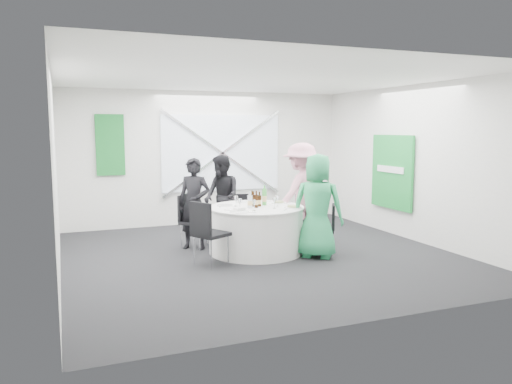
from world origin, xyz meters
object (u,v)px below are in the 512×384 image
object	(u,v)px
chair_back_right	(300,215)
chair_front_left	(207,229)
person_woman_pink	(301,193)
clear_water_bottle	(250,202)
green_water_bottle	(264,197)
chair_back	(241,213)
chair_back_left	(190,217)
person_man_back	(222,197)
person_woman_green	(317,206)
chair_front_right	(327,226)
person_man_back_left	(194,204)
banquet_table	(256,230)

from	to	relation	value
chair_back_right	chair_front_left	xyz separation A→B (m)	(-2.02, -1.02, 0.09)
person_woman_pink	clear_water_bottle	bearing A→B (deg)	1.68
chair_back_right	person_woman_pink	size ratio (longest dim) A/B	0.47
green_water_bottle	chair_front_left	bearing A→B (deg)	-151.44
chair_back	chair_back_left	bearing A→B (deg)	-155.84
chair_back_right	person_man_back	xyz separation A→B (m)	(-1.24, 0.71, 0.29)
person_man_back	person_woman_pink	bearing A→B (deg)	49.63
chair_front_left	person_woman_green	bearing A→B (deg)	-122.11
chair_front_right	chair_front_left	distance (m)	2.00
chair_back_right	person_woman_green	bearing A→B (deg)	-37.57
chair_back	green_water_bottle	bearing A→B (deg)	-79.69
chair_back_left	person_woman_pink	bearing A→B (deg)	-59.46
chair_back_right	person_woman_pink	world-z (taller)	person_woman_pink
chair_back	chair_back_right	world-z (taller)	chair_back_right
clear_water_bottle	chair_front_left	bearing A→B (deg)	-152.60
chair_back_left	person_woman_pink	size ratio (longest dim) A/B	0.51
chair_back_left	person_man_back_left	distance (m)	0.28
person_man_back_left	person_man_back	distance (m)	0.87
chair_back_left	clear_water_bottle	world-z (taller)	clear_water_bottle
chair_front_right	person_man_back	distance (m)	2.14
chair_back_left	person_man_back	world-z (taller)	person_man_back
chair_front_left	clear_water_bottle	world-z (taller)	clear_water_bottle
chair_front_left	person_man_back	distance (m)	1.91
chair_back_left	chair_front_right	distance (m)	2.32
chair_front_right	green_water_bottle	xyz separation A→B (m)	(-0.82, 0.64, 0.42)
chair_back_right	clear_water_bottle	world-z (taller)	clear_water_bottle
chair_back_left	chair_back	bearing A→B (deg)	-33.69
chair_front_right	chair_front_left	world-z (taller)	chair_front_left
chair_front_left	banquet_table	bearing A→B (deg)	-90.00
person_woman_pink	banquet_table	bearing A→B (deg)	-0.00
green_water_bottle	clear_water_bottle	world-z (taller)	green_water_bottle
chair_front_right	chair_back_right	bearing A→B (deg)	-153.02
banquet_table	chair_front_left	size ratio (longest dim) A/B	1.60
chair_back_left	person_man_back_left	xyz separation A→B (m)	(0.05, -0.13, 0.24)
person_man_back_left	chair_back_right	bearing A→B (deg)	31.15
person_man_back	person_woman_pink	world-z (taller)	person_woman_pink
chair_back	green_water_bottle	xyz separation A→B (m)	(0.06, -0.97, 0.42)
person_man_back	clear_water_bottle	distance (m)	1.30
person_man_back	green_water_bottle	distance (m)	1.17
chair_back	green_water_bottle	size ratio (longest dim) A/B	2.46
banquet_table	person_man_back_left	distance (m)	1.14
chair_back_left	green_water_bottle	xyz separation A→B (m)	(1.11, -0.65, 0.36)
person_woman_green	chair_front_right	bearing A→B (deg)	-116.23
chair_back_left	chair_front_right	xyz separation A→B (m)	(1.92, -1.29, -0.06)
chair_back_right	green_water_bottle	world-z (taller)	green_water_bottle
person_man_back_left	person_woman_pink	distance (m)	1.93
chair_front_right	green_water_bottle	size ratio (longest dim) A/B	2.46
person_man_back	chair_back_right	bearing A→B (deg)	50.23
chair_front_left	person_woman_pink	size ratio (longest dim) A/B	0.55
chair_back	person_woman_pink	size ratio (longest dim) A/B	0.46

